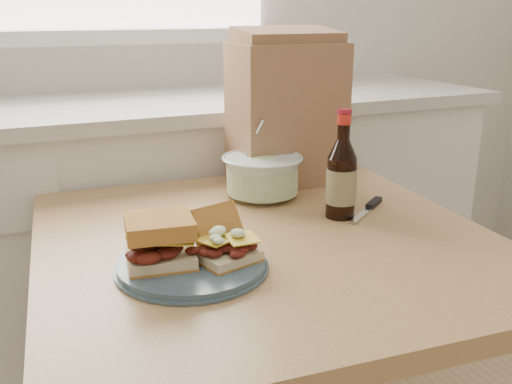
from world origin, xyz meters
name	(u,v)px	position (x,y,z in m)	size (l,w,h in m)	color
cabinet_run	(130,241)	(0.00, 1.70, 0.47)	(2.50, 0.64, 0.94)	silver
dining_table	(267,285)	(0.14, 0.91, 0.65)	(0.99, 0.99, 0.76)	tan
plate	(192,265)	(-0.05, 0.82, 0.77)	(0.27, 0.27, 0.02)	#3D5462
sandwich_left	(160,240)	(-0.11, 0.83, 0.83)	(0.13, 0.12, 0.09)	beige
sandwich_right	(223,241)	(0.01, 0.81, 0.81)	(0.12, 0.16, 0.09)	beige
coleslaw_bowl	(262,177)	(0.23, 1.14, 0.82)	(0.20, 0.20, 0.20)	silver
beer_bottle	(341,178)	(0.34, 0.94, 0.86)	(0.07, 0.07, 0.24)	black
knife	(371,206)	(0.43, 0.96, 0.77)	(0.16, 0.12, 0.01)	silver
paper_bag	(286,114)	(0.35, 1.24, 0.95)	(0.28, 0.18, 0.37)	#956648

